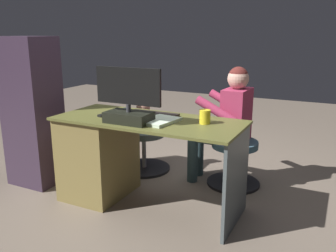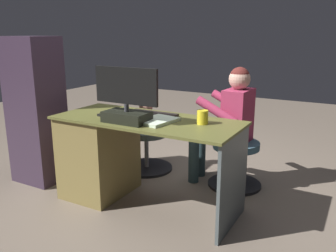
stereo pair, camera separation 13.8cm
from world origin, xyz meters
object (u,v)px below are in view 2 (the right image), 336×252
(visitor_chair, at_px, (235,160))
(computer_mouse, at_px, (125,109))
(monitor, at_px, (126,104))
(cup, at_px, (203,117))
(teddy_bear, at_px, (147,116))
(office_chair_teddy, at_px, (146,147))
(person, at_px, (228,118))
(keyboard, at_px, (152,114))
(desk, at_px, (108,152))
(tv_remote, at_px, (106,114))

(visitor_chair, bearing_deg, computer_mouse, 35.34)
(monitor, bearing_deg, cup, -156.64)
(computer_mouse, distance_m, teddy_bear, 0.58)
(computer_mouse, relative_size, office_chair_teddy, 0.18)
(office_chair_teddy, bearing_deg, cup, 145.70)
(monitor, bearing_deg, person, -119.68)
(keyboard, bearing_deg, desk, 20.56)
(office_chair_teddy, relative_size, person, 0.49)
(tv_remote, relative_size, visitor_chair, 0.31)
(computer_mouse, xyz_separation_m, visitor_chair, (-0.81, -0.57, -0.49))
(keyboard, distance_m, office_chair_teddy, 0.83)
(visitor_chair, distance_m, person, 0.40)
(tv_remote, bearing_deg, teddy_bear, -74.05)
(monitor, distance_m, visitor_chair, 1.21)
(keyboard, xyz_separation_m, visitor_chair, (-0.54, -0.57, -0.49))
(keyboard, relative_size, visitor_chair, 0.86)
(computer_mouse, bearing_deg, cup, 174.62)
(tv_remote, distance_m, office_chair_teddy, 0.87)
(cup, height_order, visitor_chair, cup)
(keyboard, relative_size, computer_mouse, 4.38)
(visitor_chair, xyz_separation_m, person, (0.08, 0.00, 0.39))
(desk, distance_m, person, 1.11)
(desk, xyz_separation_m, computer_mouse, (-0.09, -0.14, 0.36))
(computer_mouse, distance_m, office_chair_teddy, 0.74)
(keyboard, distance_m, person, 0.73)
(tv_remote, bearing_deg, cup, -161.73)
(keyboard, xyz_separation_m, teddy_bear, (0.40, -0.54, -0.18))
(tv_remote, relative_size, person, 0.14)
(monitor, distance_m, tv_remote, 0.34)
(desk, relative_size, cup, 14.42)
(desk, relative_size, teddy_bear, 4.74)
(computer_mouse, bearing_deg, keyboard, -179.95)
(tv_remote, bearing_deg, visitor_chair, -128.50)
(cup, distance_m, office_chair_teddy, 1.19)
(office_chair_teddy, xyz_separation_m, person, (-0.85, -0.04, 0.40))
(desk, distance_m, office_chair_teddy, 0.68)
(keyboard, xyz_separation_m, office_chair_teddy, (0.40, -0.53, -0.50))
(computer_mouse, relative_size, visitor_chair, 0.20)
(teddy_bear, relative_size, person, 0.29)
(desk, relative_size, visitor_chair, 3.04)
(cup, bearing_deg, teddy_bear, -34.79)
(keyboard, distance_m, teddy_bear, 0.70)
(monitor, height_order, keyboard, monitor)
(cup, distance_m, tv_remote, 0.82)
(office_chair_teddy, bearing_deg, keyboard, 127.23)
(desk, distance_m, keyboard, 0.53)
(monitor, relative_size, cup, 5.22)
(keyboard, relative_size, teddy_bear, 1.34)
(computer_mouse, bearing_deg, desk, 55.63)
(desk, height_order, teddy_bear, teddy_bear)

